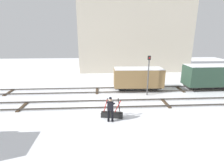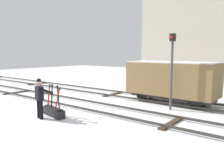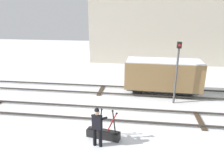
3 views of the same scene
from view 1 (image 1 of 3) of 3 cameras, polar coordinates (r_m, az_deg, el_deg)
The scene contains 9 objects.
ground_plane at distance 14.02m, azimuth -5.48°, elevation -7.18°, with size 60.00×60.00×0.00m, color white.
track_main_line at distance 13.98m, azimuth -5.49°, elevation -6.76°, with size 44.00×1.94×0.18m.
track_siding_near at distance 17.39m, azimuth -5.11°, elevation -2.09°, with size 44.00×1.94×0.18m.
switch_lever_frame at distance 11.95m, azimuth -0.01°, elevation -10.12°, with size 1.56×0.64×1.45m.
rail_worker at distance 11.10m, azimuth -0.53°, elevation -8.04°, with size 0.63×0.69×1.75m.
signal_post at distance 15.98m, azimuth 12.22°, elevation 4.13°, with size 0.24×0.32×3.76m.
apartment_building at distance 28.27m, azimuth 7.41°, elevation 18.20°, with size 17.34×5.86×13.18m.
freight_car_near_switch at distance 17.43m, azimuth 8.80°, elevation 2.09°, with size 5.00×2.10×2.36m.
freight_car_mid_siding at distance 20.47m, azimuth 30.51°, elevation 2.46°, with size 5.46×2.15×2.59m.
Camera 1 is at (0.56, -12.87, 5.55)m, focal length 27.01 mm.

